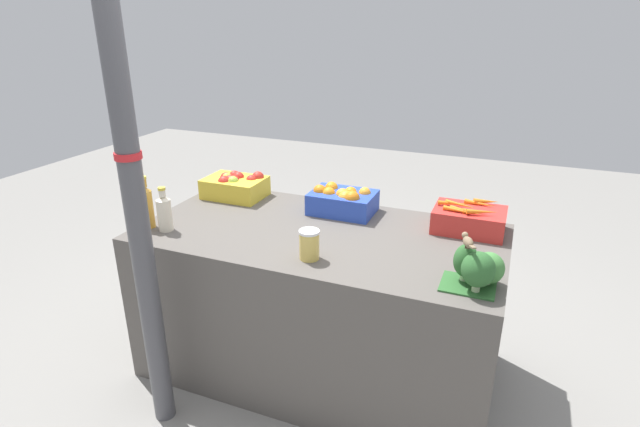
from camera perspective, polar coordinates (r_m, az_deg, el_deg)
ground_plane at (r=3.02m, az=-0.00°, el=-16.83°), size 10.00×10.00×0.00m
market_table at (r=2.78m, az=-0.00°, el=-10.03°), size 1.86×0.95×0.84m
support_pole at (r=2.20m, az=-20.94°, el=5.15°), size 0.11×0.11×2.61m
apple_crate at (r=3.10m, az=-9.67°, el=3.19°), size 0.36×0.26×0.15m
orange_crate at (r=2.80m, az=2.63°, el=1.51°), size 0.36×0.26×0.16m
carrot_crate at (r=2.68m, az=16.69°, el=-0.61°), size 0.36×0.26×0.15m
broccoli_pile at (r=2.13m, az=17.64°, el=-5.94°), size 0.24×0.21×0.18m
juice_bottle_amber at (r=2.74m, az=-19.19°, el=0.82°), size 0.07×0.07×0.28m
juice_bottle_cloudy at (r=2.68m, az=-17.36°, el=0.12°), size 0.07×0.07×0.23m
pickle_jar at (r=2.27m, az=-1.23°, el=-3.57°), size 0.10×0.10×0.14m
sparrow_bird at (r=2.07m, az=16.53°, el=-3.06°), size 0.07×0.13×0.05m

